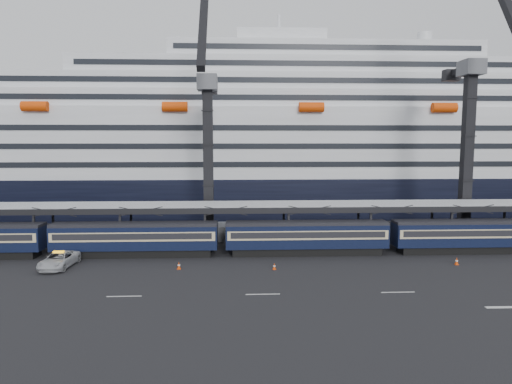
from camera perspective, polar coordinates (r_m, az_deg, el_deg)
ground at (r=47.47m, az=17.96°, el=-10.25°), size 260.00×260.00×0.00m
train at (r=54.95m, az=9.80°, el=-5.40°), size 133.05×3.00×4.05m
canopy at (r=59.40m, az=13.42°, el=-1.61°), size 130.00×6.25×5.53m
cruise_ship at (r=89.83m, az=7.25°, el=5.70°), size 214.09×28.84×34.00m
crane_dark_near at (r=61.26m, az=-6.03°, el=5.04°), size 4.50×17.75×35.08m
crane_dark_mid at (r=67.79m, az=25.10°, el=5.81°), size 4.50×18.24×39.64m
pickup_truck at (r=53.05m, az=-23.41°, el=-7.80°), size 3.07×6.01×1.62m
traffic_cone_b at (r=53.77m, az=-25.36°, el=-8.19°), size 0.38×0.38×0.76m
traffic_cone_c at (r=48.96m, az=-9.62°, el=-9.03°), size 0.40×0.40×0.80m
traffic_cone_d at (r=48.17m, az=2.31°, el=-9.26°), size 0.35×0.35×0.70m
traffic_cone_e at (r=54.48m, az=23.79°, el=-7.90°), size 0.41×0.41×0.81m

